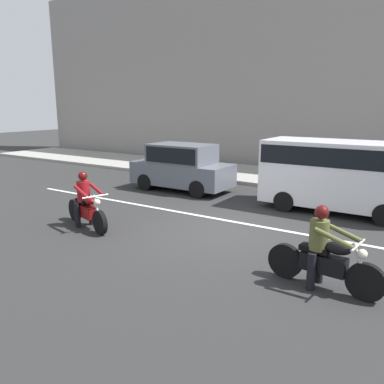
{
  "coord_description": "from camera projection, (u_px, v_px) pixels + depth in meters",
  "views": [
    {
      "loc": [
        4.64,
        -8.67,
        3.26
      ],
      "look_at": [
        -0.58,
        -0.63,
        1.11
      ],
      "focal_mm": 36.39,
      "sensor_mm": 36.0,
      "label": 1
    }
  ],
  "objects": [
    {
      "name": "parked_van_white",
      "position": [
        341.0,
        172.0,
        11.88
      ],
      "size": [
        4.61,
        1.96,
        2.19
      ],
      "color": "silver",
      "rests_on": "ground_plane"
    },
    {
      "name": "sidewalk_slab",
      "position": [
        312.0,
        180.0,
        16.81
      ],
      "size": [
        40.0,
        4.4,
        0.14
      ],
      "primitive_type": "cube",
      "color": "#99968E",
      "rests_on": "ground_plane"
    },
    {
      "name": "motorcycle_with_rider_olive",
      "position": [
        323.0,
        255.0,
        6.96
      ],
      "size": [
        2.15,
        0.7,
        1.54
      ],
      "color": "black",
      "rests_on": "ground_plane"
    },
    {
      "name": "ground_plane",
      "position": [
        223.0,
        231.0,
        10.27
      ],
      "size": [
        80.0,
        80.0,
        0.0
      ],
      "primitive_type": "plane",
      "color": "#292929"
    },
    {
      "name": "parked_hatchback_slate_gray",
      "position": [
        182.0,
        167.0,
        15.0
      ],
      "size": [
        3.89,
        1.76,
        1.8
      ],
      "color": "slate",
      "rests_on": "ground_plane"
    },
    {
      "name": "lane_marking_stripe",
      "position": [
        256.0,
        226.0,
        10.72
      ],
      "size": [
        18.0,
        0.14,
        0.01
      ],
      "primitive_type": "cube",
      "color": "silver",
      "rests_on": "ground_plane"
    },
    {
      "name": "building_facade",
      "position": [
        340.0,
        63.0,
        18.46
      ],
      "size": [
        40.0,
        1.4,
        10.39
      ],
      "primitive_type": "cube",
      "color": "gray",
      "rests_on": "ground_plane"
    },
    {
      "name": "motorcycle_with_rider_crimson",
      "position": [
        86.0,
        205.0,
        10.49
      ],
      "size": [
        2.14,
        0.92,
        1.53
      ],
      "color": "black",
      "rests_on": "ground_plane"
    }
  ]
}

